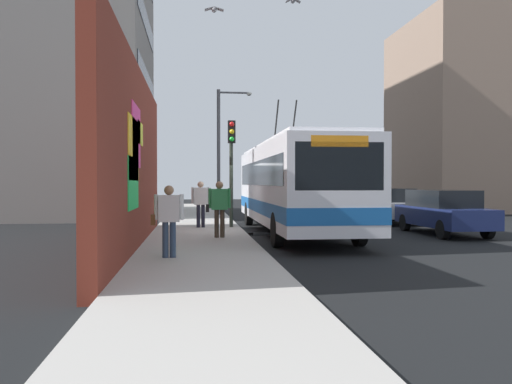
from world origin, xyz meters
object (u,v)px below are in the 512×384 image
at_px(pedestrian_midblock, 201,200).
at_px(street_lamp, 223,143).
at_px(parked_car_navy, 443,211).
at_px(traffic_light, 231,155).
at_px(pedestrian_near_wall, 169,215).
at_px(pedestrian_at_curb, 219,204).
at_px(parked_car_silver, 389,205).
at_px(city_bus, 293,184).

height_order(pedestrian_midblock, street_lamp, street_lamp).
bearing_deg(parked_car_navy, traffic_light, 73.73).
xyz_separation_m(pedestrian_midblock, pedestrian_near_wall, (-8.10, 0.83, -0.08)).
distance_m(pedestrian_at_curb, street_lamp, 12.23).
bearing_deg(pedestrian_near_wall, traffic_light, -13.97).
height_order(parked_car_navy, traffic_light, traffic_light).
xyz_separation_m(parked_car_silver, traffic_light, (-3.11, 7.35, 2.05)).
bearing_deg(street_lamp, pedestrian_midblock, 171.11).
bearing_deg(pedestrian_near_wall, street_lamp, -7.38).
bearing_deg(pedestrian_near_wall, parked_car_navy, -57.95).
bearing_deg(parked_car_silver, pedestrian_midblock, 109.41).
xyz_separation_m(parked_car_silver, pedestrian_at_curb, (-6.80, 7.99, 0.34)).
height_order(parked_car_navy, pedestrian_midblock, pedestrian_midblock).
xyz_separation_m(city_bus, street_lamp, (9.36, 2.04, 2.15)).
xyz_separation_m(pedestrian_at_curb, traffic_light, (3.69, -0.64, 1.71)).
distance_m(city_bus, pedestrian_at_curb, 3.81).
relative_size(parked_car_navy, pedestrian_at_curb, 2.73).
height_order(traffic_light, street_lamp, street_lamp).
bearing_deg(pedestrian_near_wall, pedestrian_at_curb, -17.39).
bearing_deg(pedestrian_at_curb, traffic_light, -9.86).
height_order(pedestrian_near_wall, traffic_light, traffic_light).
bearing_deg(parked_car_silver, city_bus, 129.41).
bearing_deg(pedestrian_midblock, street_lamp, -8.89).
bearing_deg(pedestrian_near_wall, pedestrian_midblock, -5.86).
distance_m(pedestrian_midblock, pedestrian_near_wall, 8.14).
height_order(parked_car_silver, traffic_light, traffic_light).
distance_m(parked_car_navy, pedestrian_near_wall, 11.02).
xyz_separation_m(city_bus, parked_car_silver, (4.27, -5.20, -0.97)).
xyz_separation_m(pedestrian_at_curb, pedestrian_near_wall, (-4.30, 1.35, -0.07)).
height_order(city_bus, traffic_light, city_bus).
bearing_deg(parked_car_navy, pedestrian_near_wall, 122.05).
xyz_separation_m(parked_car_navy, parked_car_silver, (5.25, 0.00, -0.00)).
bearing_deg(traffic_light, pedestrian_near_wall, 166.03).
bearing_deg(parked_car_navy, street_lamp, 35.00).
bearing_deg(pedestrian_at_curb, street_lamp, -3.61).
relative_size(parked_car_silver, traffic_light, 1.03).
xyz_separation_m(traffic_light, street_lamp, (8.20, -0.11, 1.08)).
bearing_deg(parked_car_navy, pedestrian_midblock, 75.18).
distance_m(city_bus, pedestrian_midblock, 3.60).
bearing_deg(parked_car_silver, traffic_light, 112.90).
bearing_deg(pedestrian_midblock, traffic_light, -95.27).
relative_size(city_bus, parked_car_silver, 2.97).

